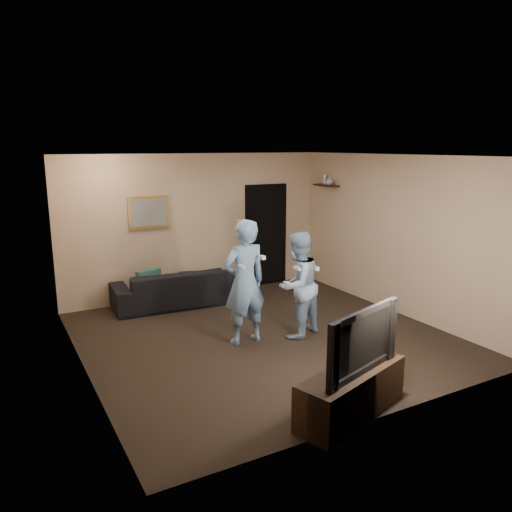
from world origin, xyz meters
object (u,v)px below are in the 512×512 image
wii_player_left (245,282)px  wii_player_right (298,285)px  tv_console (351,393)px  sofa (176,287)px  television (354,339)px

wii_player_left → wii_player_right: size_ratio=1.14×
wii_player_left → tv_console: bearing=-88.5°
sofa → wii_player_left: size_ratio=1.22×
sofa → television: bearing=98.4°
television → wii_player_left: (-0.06, 2.26, 0.05)m
sofa → wii_player_left: wii_player_left is taller
tv_console → television: (-0.00, 0.00, 0.59)m
sofa → television: 4.40m
sofa → wii_player_left: 2.19m
wii_player_right → television: bearing=-108.9°
television → wii_player_left: 2.27m
wii_player_left → wii_player_right: 0.81m
wii_player_left → wii_player_right: wii_player_left is taller
television → wii_player_right: bearing=53.6°
sofa → tv_console: bearing=98.4°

